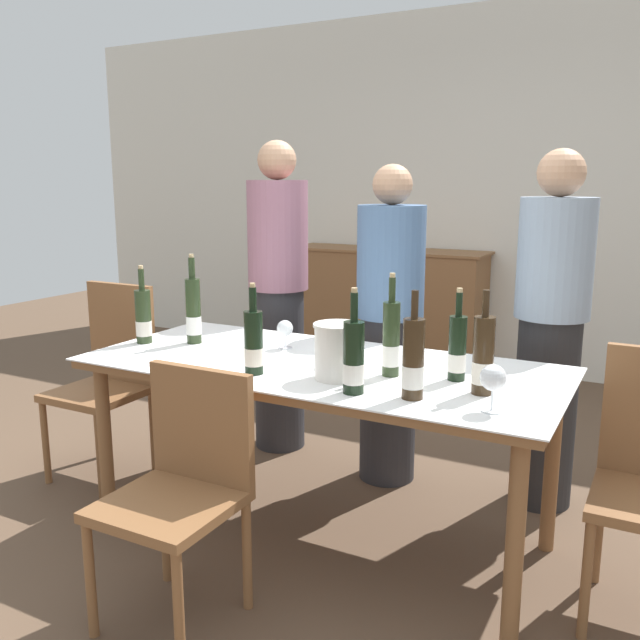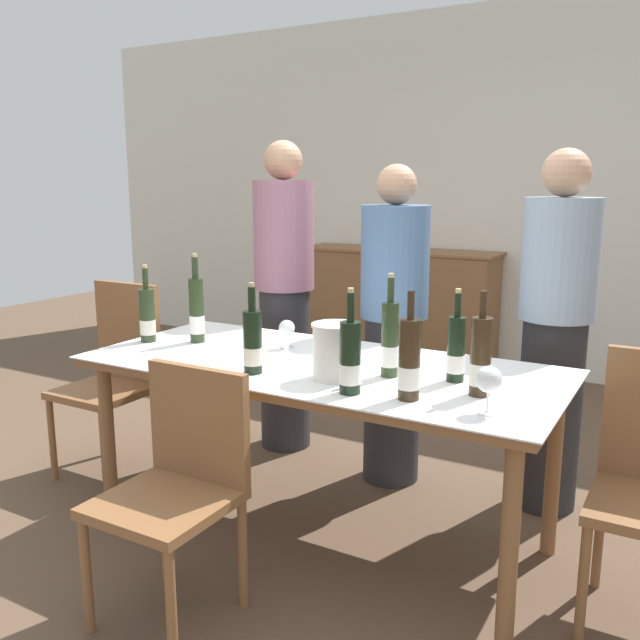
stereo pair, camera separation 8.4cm
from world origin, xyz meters
The scene contains 21 objects.
ground_plane centered at (0.00, 0.00, 0.00)m, with size 12.00×12.00×0.00m, color brown.
back_wall centered at (0.00, 3.01, 1.40)m, with size 8.00×0.10×2.80m.
sideboard_cabinet centered at (-0.83, 2.72, 0.48)m, with size 1.62×0.46×0.96m.
dining_table centered at (0.00, 0.00, 0.69)m, with size 1.95×0.87×0.76m.
ice_bucket centered at (0.16, -0.16, 0.88)m, with size 0.18×0.18×0.21m.
wine_bottle_0 centered at (0.49, -0.25, 0.90)m, with size 0.08×0.08×0.37m.
wine_bottle_1 centered at (-0.88, -0.06, 0.88)m, with size 0.07×0.07×0.36m.
wine_bottle_2 centered at (0.69, -0.09, 0.89)m, with size 0.07×0.07×0.37m.
wine_bottle_3 centered at (-0.68, 0.04, 0.91)m, with size 0.07×0.07×0.41m.
wine_bottle_4 centered at (0.29, -0.29, 0.89)m, with size 0.08×0.08×0.37m.
wine_bottle_5 centered at (-0.15, -0.25, 0.88)m, with size 0.07×0.07×0.35m.
wine_bottle_6 centered at (0.32, -0.03, 0.90)m, with size 0.07×0.07×0.39m.
wine_bottle_7 centered at (0.56, 0.03, 0.88)m, with size 0.07×0.07×0.35m.
wine_glass_0 centered at (0.77, -0.26, 0.87)m, with size 0.09×0.09×0.16m.
wine_glass_1 centered at (-0.25, 0.15, 0.85)m, with size 0.07×0.07×0.13m.
wine_glass_2 centered at (0.08, 0.01, 0.87)m, with size 0.08×0.08×0.15m.
chair_near_front centered at (-0.18, -0.67, 0.50)m, with size 0.42×0.42×0.86m.
chair_left_end centered at (-1.27, 0.09, 0.55)m, with size 0.42×0.42×0.98m.
person_host centered at (-0.68, 0.80, 0.86)m, with size 0.33×0.33×1.71m.
person_guest_left centered at (0.03, 0.68, 0.79)m, with size 0.33×0.33×1.57m.
person_guest_right centered at (0.77, 0.77, 0.82)m, with size 0.33×0.33×1.63m.
Camera 2 is at (1.32, -2.32, 1.49)m, focal length 38.00 mm.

